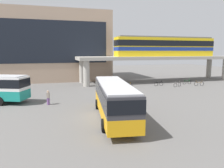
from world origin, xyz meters
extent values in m
plane|color=#605E5B|center=(0.00, 10.00, 0.00)|extent=(120.00, 120.00, 0.00)
cube|color=tan|center=(-6.04, 30.95, 7.02)|extent=(28.04, 15.20, 14.03)
cube|color=black|center=(-6.04, 23.30, 7.72)|extent=(25.24, 0.10, 7.86)
cube|color=#ADA89E|center=(16.12, 19.95, 4.69)|extent=(31.52, 6.40, 0.60)
cylinder|color=#ADA89E|center=(1.55, 17.55, 2.20)|extent=(1.10, 1.10, 4.39)
cylinder|color=#ADA89E|center=(1.55, 22.35, 2.20)|extent=(1.10, 1.10, 4.39)
cylinder|color=#ADA89E|center=(30.68, 22.35, 2.20)|extent=(1.10, 1.10, 4.39)
cube|color=yellow|center=(17.86, 19.95, 6.79)|extent=(20.54, 2.90, 3.60)
cube|color=navy|center=(17.86, 19.95, 6.43)|extent=(20.60, 2.96, 0.70)
cube|color=black|center=(17.86, 19.95, 7.51)|extent=(20.60, 2.96, 1.10)
cube|color=slate|center=(17.86, 19.95, 8.71)|extent=(19.72, 2.61, 0.24)
cube|color=orange|center=(0.82, -1.03, 1.05)|extent=(4.08, 11.25, 1.10)
cube|color=#333338|center=(0.82, -1.03, 2.35)|extent=(4.08, 11.25, 1.50)
cube|color=black|center=(0.82, -1.03, 2.43)|extent=(4.12, 11.29, 0.96)
cube|color=silver|center=(0.82, -1.03, 3.16)|extent=(3.87, 10.68, 0.12)
cylinder|color=black|center=(0.09, 2.63, 0.50)|extent=(0.42, 1.03, 1.00)
cylinder|color=black|center=(2.57, 2.27, 0.50)|extent=(0.42, 1.03, 1.00)
cylinder|color=black|center=(-0.87, -3.90, 0.50)|extent=(0.42, 1.03, 1.00)
cylinder|color=black|center=(1.61, -4.26, 0.50)|extent=(0.42, 1.03, 1.00)
cylinder|color=black|center=(-9.00, 9.28, 0.50)|extent=(1.03, 0.65, 1.00)
torus|color=black|center=(16.83, 13.01, 0.34)|extent=(0.72, 0.28, 0.74)
torus|color=black|center=(15.83, 12.69, 0.34)|extent=(0.72, 0.28, 0.74)
cylinder|color=silver|center=(16.33, 12.85, 0.62)|extent=(1.02, 0.37, 0.05)
cylinder|color=silver|center=(15.83, 12.69, 0.64)|extent=(0.04, 0.04, 0.55)
cylinder|color=silver|center=(16.83, 13.01, 0.69)|extent=(0.04, 0.04, 0.65)
torus|color=black|center=(8.07, 13.61, 0.34)|extent=(0.74, 0.11, 0.74)
torus|color=black|center=(7.03, 13.68, 0.34)|extent=(0.74, 0.11, 0.74)
cylinder|color=orange|center=(7.55, 13.65, 0.62)|extent=(1.05, 0.12, 0.05)
cylinder|color=orange|center=(7.03, 13.68, 0.64)|extent=(0.04, 0.04, 0.55)
cylinder|color=orange|center=(8.07, 13.61, 0.69)|extent=(0.04, 0.04, 0.65)
torus|color=black|center=(21.15, 12.69, 0.34)|extent=(0.74, 0.19, 0.74)
torus|color=black|center=(20.12, 12.88, 0.34)|extent=(0.74, 0.19, 0.74)
cylinder|color=#996626|center=(20.63, 12.78, 0.62)|extent=(1.04, 0.23, 0.05)
cylinder|color=#996626|center=(20.12, 12.88, 0.64)|extent=(0.04, 0.04, 0.55)
cylinder|color=#996626|center=(21.15, 12.69, 0.69)|extent=(0.04, 0.04, 0.65)
torus|color=black|center=(14.36, 14.76, 0.34)|extent=(0.74, 0.13, 0.74)
torus|color=black|center=(13.31, 14.67, 0.34)|extent=(0.74, 0.13, 0.74)
cylinder|color=black|center=(13.83, 14.71, 0.62)|extent=(1.05, 0.14, 0.05)
cylinder|color=black|center=(13.31, 14.67, 0.64)|extent=(0.04, 0.04, 0.55)
cylinder|color=black|center=(14.36, 14.76, 0.69)|extent=(0.04, 0.04, 0.65)
torus|color=black|center=(20.29, 15.02, 0.34)|extent=(0.74, 0.07, 0.74)
torus|color=black|center=(19.24, 15.00, 0.34)|extent=(0.74, 0.07, 0.74)
cylinder|color=#1E7F33|center=(19.77, 15.01, 0.62)|extent=(1.05, 0.06, 0.05)
cylinder|color=#1E7F33|center=(19.24, 15.00, 0.64)|extent=(0.04, 0.04, 0.55)
cylinder|color=#1E7F33|center=(20.29, 15.02, 0.69)|extent=(0.04, 0.04, 0.65)
cylinder|color=#724C8C|center=(-4.79, 5.98, 0.39)|extent=(0.32, 0.32, 0.78)
cube|color=gray|center=(-4.79, 5.98, 1.09)|extent=(0.36, 0.46, 0.62)
sphere|color=tan|center=(-4.79, 5.98, 1.51)|extent=(0.21, 0.21, 0.21)
camera|label=1|loc=(-4.64, -18.98, 5.96)|focal=34.80mm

